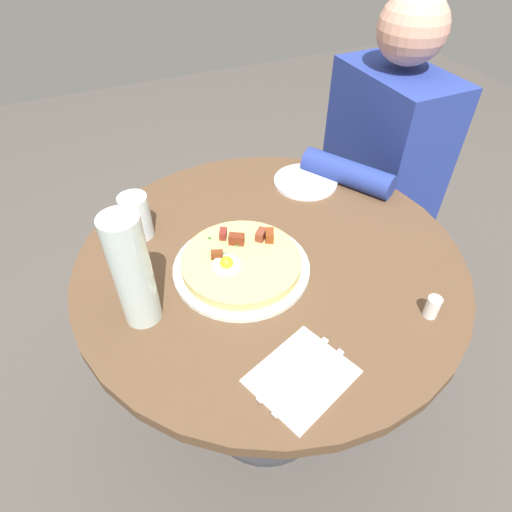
# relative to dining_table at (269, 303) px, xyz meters

# --- Properties ---
(ground_plane) EXTENTS (6.00, 6.00, 0.00)m
(ground_plane) POSITION_rel_dining_table_xyz_m (0.00, 0.00, -0.54)
(ground_plane) COLOR #4C4742
(dining_table) EXTENTS (0.89, 0.89, 0.70)m
(dining_table) POSITION_rel_dining_table_xyz_m (0.00, 0.00, 0.00)
(dining_table) COLOR brown
(dining_table) RESTS_ON ground_plane
(person_seated) EXTENTS (0.46, 0.48, 1.14)m
(person_seated) POSITION_rel_dining_table_xyz_m (0.32, -0.57, -0.03)
(person_seated) COLOR #2D2D33
(person_seated) RESTS_ON ground_plane
(pizza_plate) EXTENTS (0.30, 0.30, 0.01)m
(pizza_plate) POSITION_rel_dining_table_xyz_m (-0.01, 0.08, 0.17)
(pizza_plate) COLOR silver
(pizza_plate) RESTS_ON dining_table
(breakfast_pizza) EXTENTS (0.26, 0.26, 0.05)m
(breakfast_pizza) POSITION_rel_dining_table_xyz_m (-0.01, 0.08, 0.19)
(breakfast_pizza) COLOR tan
(breakfast_pizza) RESTS_ON pizza_plate
(bread_plate) EXTENTS (0.18, 0.18, 0.01)m
(bread_plate) POSITION_rel_dining_table_xyz_m (0.23, -0.22, 0.17)
(bread_plate) COLOR white
(bread_plate) RESTS_ON dining_table
(napkin) EXTENTS (0.19, 0.21, 0.00)m
(napkin) POSITION_rel_dining_table_xyz_m (-0.31, 0.09, 0.17)
(napkin) COLOR white
(napkin) RESTS_ON dining_table
(fork) EXTENTS (0.07, 0.17, 0.00)m
(fork) POSITION_rel_dining_table_xyz_m (-0.29, 0.09, 0.17)
(fork) COLOR silver
(fork) RESTS_ON napkin
(knife) EXTENTS (0.07, 0.17, 0.00)m
(knife) POSITION_rel_dining_table_xyz_m (-0.32, 0.08, 0.17)
(knife) COLOR silver
(knife) RESTS_ON napkin
(water_glass) EXTENTS (0.07, 0.07, 0.11)m
(water_glass) POSITION_rel_dining_table_xyz_m (0.20, 0.25, 0.22)
(water_glass) COLOR silver
(water_glass) RESTS_ON dining_table
(water_bottle) EXTENTS (0.07, 0.07, 0.25)m
(water_bottle) POSITION_rel_dining_table_xyz_m (-0.05, 0.30, 0.29)
(water_bottle) COLOR silver
(water_bottle) RESTS_ON dining_table
(salt_shaker) EXTENTS (0.03, 0.03, 0.05)m
(salt_shaker) POSITION_rel_dining_table_xyz_m (-0.29, -0.21, 0.19)
(salt_shaker) COLOR white
(salt_shaker) RESTS_ON dining_table
(pepper_shaker) EXTENTS (0.03, 0.03, 0.05)m
(pepper_shaker) POSITION_rel_dining_table_xyz_m (0.14, -0.37, 0.19)
(pepper_shaker) COLOR #3F3833
(pepper_shaker) RESTS_ON dining_table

